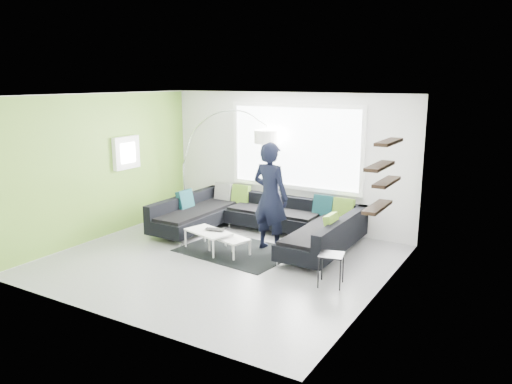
{
  "coord_description": "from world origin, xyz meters",
  "views": [
    {
      "loc": [
        4.67,
        -6.69,
        3.05
      ],
      "look_at": [
        0.19,
        0.9,
        1.06
      ],
      "focal_mm": 35.0,
      "sensor_mm": 36.0,
      "label": 1
    }
  ],
  "objects_px": {
    "side_table": "(331,270)",
    "laptop": "(214,231)",
    "coffee_table": "(219,242)",
    "arc_lamp": "(183,164)",
    "sectional_sofa": "(256,222)",
    "person": "(270,197)"
  },
  "relations": [
    {
      "from": "sectional_sofa",
      "to": "side_table",
      "type": "distance_m",
      "value": 2.47
    },
    {
      "from": "side_table",
      "to": "laptop",
      "type": "xyz_separation_m",
      "value": [
        -2.43,
        0.39,
        0.13
      ]
    },
    {
      "from": "sectional_sofa",
      "to": "arc_lamp",
      "type": "relative_size",
      "value": 1.51
    },
    {
      "from": "person",
      "to": "laptop",
      "type": "bearing_deg",
      "value": 40.46
    },
    {
      "from": "coffee_table",
      "to": "person",
      "type": "height_order",
      "value": "person"
    },
    {
      "from": "coffee_table",
      "to": "laptop",
      "type": "distance_m",
      "value": 0.23
    },
    {
      "from": "coffee_table",
      "to": "person",
      "type": "bearing_deg",
      "value": 53.9
    },
    {
      "from": "sectional_sofa",
      "to": "person",
      "type": "distance_m",
      "value": 0.89
    },
    {
      "from": "sectional_sofa",
      "to": "side_table",
      "type": "xyz_separation_m",
      "value": [
        2.09,
        -1.32,
        -0.1
      ]
    },
    {
      "from": "side_table",
      "to": "person",
      "type": "xyz_separation_m",
      "value": [
        -1.58,
        0.95,
        0.74
      ]
    },
    {
      "from": "person",
      "to": "laptop",
      "type": "height_order",
      "value": "person"
    },
    {
      "from": "coffee_table",
      "to": "side_table",
      "type": "xyz_separation_m",
      "value": [
        2.32,
        -0.38,
        0.07
      ]
    },
    {
      "from": "coffee_table",
      "to": "arc_lamp",
      "type": "bearing_deg",
      "value": 158.65
    },
    {
      "from": "sectional_sofa",
      "to": "arc_lamp",
      "type": "height_order",
      "value": "arc_lamp"
    },
    {
      "from": "arc_lamp",
      "to": "sectional_sofa",
      "type": "bearing_deg",
      "value": -18.58
    },
    {
      "from": "arc_lamp",
      "to": "side_table",
      "type": "height_order",
      "value": "arc_lamp"
    },
    {
      "from": "person",
      "to": "coffee_table",
      "type": "bearing_deg",
      "value": 45.09
    },
    {
      "from": "arc_lamp",
      "to": "side_table",
      "type": "bearing_deg",
      "value": -27.91
    },
    {
      "from": "arc_lamp",
      "to": "laptop",
      "type": "bearing_deg",
      "value": -42.8
    },
    {
      "from": "arc_lamp",
      "to": "laptop",
      "type": "xyz_separation_m",
      "value": [
        1.86,
        -1.48,
        -0.85
      ]
    },
    {
      "from": "side_table",
      "to": "person",
      "type": "height_order",
      "value": "person"
    },
    {
      "from": "sectional_sofa",
      "to": "coffee_table",
      "type": "bearing_deg",
      "value": -103.44
    }
  ]
}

